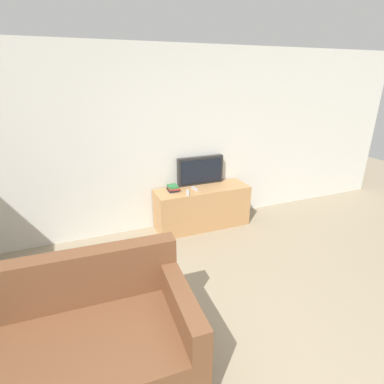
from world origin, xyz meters
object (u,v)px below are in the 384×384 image
(tv_stand, at_px, (202,207))
(couch, at_px, (57,357))
(book_stack, at_px, (173,188))
(remote_on_stand, at_px, (195,189))
(television, at_px, (200,171))
(remote_secondary, at_px, (188,193))

(tv_stand, xyz_separation_m, couch, (-2.02, -2.00, -0.01))
(book_stack, height_order, remote_on_stand, book_stack)
(couch, bearing_deg, television, 48.91)
(remote_on_stand, height_order, remote_secondary, same)
(tv_stand, relative_size, remote_secondary, 7.32)
(tv_stand, relative_size, remote_on_stand, 8.35)
(remote_on_stand, bearing_deg, television, 48.53)
(remote_on_stand, bearing_deg, book_stack, 167.27)
(tv_stand, xyz_separation_m, book_stack, (-0.44, 0.06, 0.35))
(television, bearing_deg, remote_on_stand, -131.47)
(book_stack, bearing_deg, television, 14.50)
(television, height_order, remote_on_stand, television)
(television, xyz_separation_m, remote_on_stand, (-0.17, -0.20, -0.20))
(television, relative_size, book_stack, 3.69)
(tv_stand, bearing_deg, couch, -135.35)
(television, bearing_deg, book_stack, -165.50)
(television, xyz_separation_m, remote_secondary, (-0.33, -0.31, -0.20))
(tv_stand, height_order, remote_on_stand, remote_on_stand)
(television, height_order, couch, television)
(tv_stand, relative_size, book_stack, 7.21)
(remote_on_stand, bearing_deg, remote_secondary, -144.48)
(tv_stand, distance_m, remote_secondary, 0.45)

